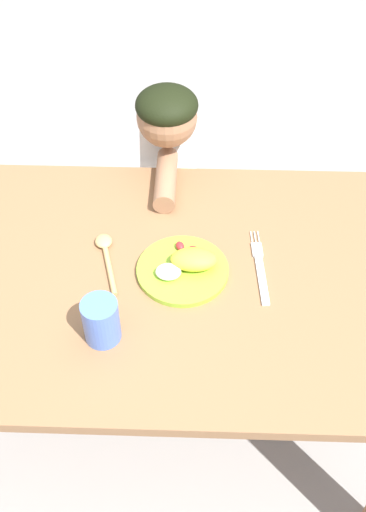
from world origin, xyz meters
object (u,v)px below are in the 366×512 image
(plate, at_px, (185,266))
(person, at_px, (170,203))
(fork, at_px, (260,269))
(spoon, at_px, (106,253))
(drinking_cup, at_px, (101,321))

(plate, bearing_deg, person, 97.45)
(plate, xyz_separation_m, fork, (0.17, 0.01, -0.01))
(fork, relative_size, spoon, 1.20)
(fork, xyz_separation_m, spoon, (-0.36, 0.03, 0.01))
(fork, xyz_separation_m, person, (-0.23, 0.45, -0.20))
(drinking_cup, height_order, person, person)
(spoon, bearing_deg, plate, -118.30)
(plate, height_order, fork, plate)
(plate, xyz_separation_m, drinking_cup, (-0.17, -0.19, 0.03))
(plate, relative_size, person, 0.22)
(plate, relative_size, fork, 0.92)
(plate, height_order, person, person)
(drinking_cup, xyz_separation_m, person, (0.11, 0.64, -0.25))
(spoon, xyz_separation_m, drinking_cup, (0.02, -0.23, 0.04))
(plate, distance_m, drinking_cup, 0.25)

